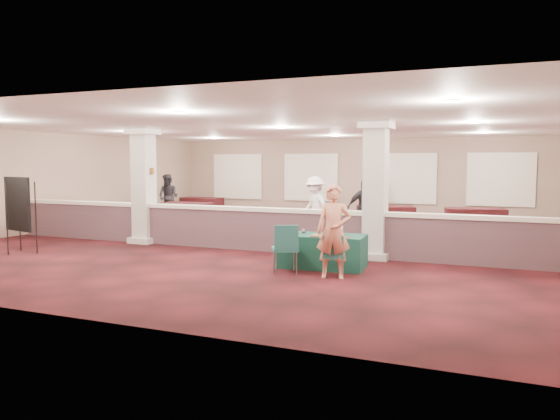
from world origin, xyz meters
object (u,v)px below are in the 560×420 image
at_px(near_table, 322,251).
at_px(far_table_front_left, 187,213).
at_px(far_table_front_center, 225,225).
at_px(attendee_a, 168,197).
at_px(conf_chair_main, 334,252).
at_px(far_table_back_left, 202,206).
at_px(attendee_c, 364,209).
at_px(attendee_b, 315,205).
at_px(easel_board, 18,205).
at_px(far_table_back_center, 385,217).
at_px(conf_chair_side, 286,245).
at_px(attendee_d, 372,197).
at_px(far_table_front_right, 523,241).
at_px(far_table_back_right, 475,220).
at_px(woman, 334,231).

xyz_separation_m(near_table, far_table_front_left, (-7.24, 6.00, 0.03)).
height_order(far_table_front_center, attendee_a, attendee_a).
distance_m(near_table, conf_chair_main, 1.02).
height_order(far_table_back_left, attendee_c, attendee_c).
bearing_deg(attendee_b, far_table_front_left, -150.31).
distance_m(easel_board, far_table_back_left, 10.79).
xyz_separation_m(far_table_back_center, attendee_a, (-8.50, -0.31, 0.50)).
relative_size(far_table_back_center, attendee_a, 1.07).
height_order(conf_chair_side, far_table_front_center, conf_chair_side).
height_order(far_table_front_center, attendee_c, attendee_c).
bearing_deg(conf_chair_main, attendee_d, 87.47).
distance_m(conf_chair_main, easel_board, 8.03).
relative_size(conf_chair_main, far_table_front_right, 0.50).
xyz_separation_m(easel_board, attendee_d, (6.13, 11.18, -0.30)).
bearing_deg(far_table_back_left, near_table, -47.49).
distance_m(far_table_back_center, attendee_d, 2.96).
bearing_deg(attendee_c, far_table_back_left, 114.42).
distance_m(far_table_front_left, far_table_back_right, 10.02).
distance_m(far_table_back_center, attendee_c, 2.86).
bearing_deg(far_table_back_left, woman, -48.36).
height_order(woman, far_table_back_left, woman).
bearing_deg(far_table_front_right, attendee_c, 165.73).
bearing_deg(attendee_b, easel_board, -91.75).
bearing_deg(attendee_a, far_table_back_left, 86.78).
bearing_deg(far_table_back_center, far_table_front_right, -42.82).
bearing_deg(far_table_front_left, attendee_b, -9.97).
height_order(easel_board, attendee_c, easel_board).
height_order(near_table, easel_board, easel_board).
bearing_deg(far_table_front_center, attendee_c, 17.00).
height_order(conf_chair_side, easel_board, easel_board).
bearing_deg(attendee_a, near_table, -42.01).
distance_m(far_table_front_left, attendee_d, 7.15).
bearing_deg(attendee_c, woman, -116.98).
height_order(far_table_front_left, attendee_a, attendee_a).
bearing_deg(near_table, far_table_back_right, 67.22).
bearing_deg(conf_chair_main, far_table_back_right, 64.13).
relative_size(near_table, far_table_back_center, 0.97).
distance_m(far_table_front_center, far_table_back_left, 7.70).
bearing_deg(far_table_back_right, attendee_c, -131.08).
bearing_deg(conf_chair_main, far_table_front_left, 126.30).
relative_size(easel_board, far_table_back_right, 1.02).
xyz_separation_m(conf_chair_main, attendee_b, (-2.48, 5.93, 0.41)).
bearing_deg(conf_chair_side, attendee_c, 58.66).
height_order(conf_chair_side, far_table_back_left, conf_chair_side).
bearing_deg(far_table_back_right, far_table_back_center, -170.96).
xyz_separation_m(easel_board, attendee_c, (7.24, 5.68, -0.29)).
distance_m(far_table_front_right, attendee_b, 6.17).
bearing_deg(easel_board, conf_chair_main, 15.68).
height_order(attendee_a, attendee_c, attendee_c).
xyz_separation_m(far_table_front_left, attendee_b, (5.29, -0.93, 0.52)).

